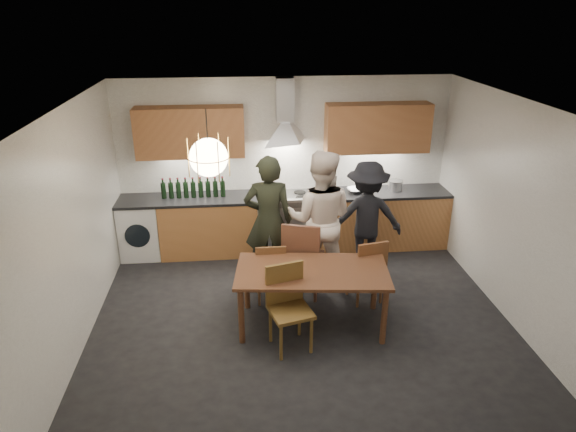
{
  "coord_description": "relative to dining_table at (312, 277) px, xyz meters",
  "views": [
    {
      "loc": [
        -0.68,
        -5.28,
        3.58
      ],
      "look_at": [
        -0.13,
        0.4,
        1.2
      ],
      "focal_mm": 32.0,
      "sensor_mm": 36.0,
      "label": 1
    }
  ],
  "objects": [
    {
      "name": "range_stove",
      "position": [
        -0.1,
        2.08,
        -0.21
      ],
      "size": [
        0.9,
        0.6,
        0.92
      ],
      "color": "silver",
      "rests_on": "ground"
    },
    {
      "name": "stock_pot",
      "position": [
        1.59,
        2.12,
        0.32
      ],
      "size": [
        0.22,
        0.22,
        0.15
      ],
      "primitive_type": "cylinder",
      "rotation": [
        0.0,
        0.0,
        0.02
      ],
      "color": "silver",
      "rests_on": "counter_run"
    },
    {
      "name": "person_right",
      "position": [
        0.96,
        1.34,
        0.15
      ],
      "size": [
        1.07,
        0.65,
        1.6
      ],
      "primitive_type": "imported",
      "rotation": [
        0.0,
        0.0,
        3.09
      ],
      "color": "black",
      "rests_on": "ground"
    },
    {
      "name": "mixing_bowl",
      "position": [
        0.97,
        2.08,
        0.28
      ],
      "size": [
        0.32,
        0.32,
        0.07
      ],
      "primitive_type": "imported",
      "rotation": [
        0.0,
        0.0,
        0.22
      ],
      "color": "silver",
      "rests_on": "counter_run"
    },
    {
      "name": "counter_run",
      "position": [
        -0.08,
        2.08,
        -0.2
      ],
      "size": [
        5.0,
        0.62,
        0.9
      ],
      "color": "tan",
      "rests_on": "ground"
    },
    {
      "name": "person_left",
      "position": [
        -0.43,
        1.12,
        0.25
      ],
      "size": [
        0.68,
        0.47,
        1.8
      ],
      "primitive_type": "imported",
      "rotation": [
        0.0,
        0.0,
        3.07
      ],
      "color": "black",
      "rests_on": "ground"
    },
    {
      "name": "chair_front",
      "position": [
        -0.32,
        -0.33,
        -0.1
      ],
      "size": [
        0.53,
        0.53,
        0.96
      ],
      "rotation": [
        0.0,
        0.0,
        0.26
      ],
      "color": "brown",
      "rests_on": "ground"
    },
    {
      "name": "dining_table",
      "position": [
        0.0,
        0.0,
        0.0
      ],
      "size": [
        1.83,
        1.06,
        0.74
      ],
      "rotation": [
        0.0,
        0.0,
        -0.11
      ],
      "color": "brown",
      "rests_on": "ground"
    },
    {
      "name": "chair_back_left",
      "position": [
        -0.45,
        0.55,
        -0.18
      ],
      "size": [
        0.38,
        0.38,
        0.83
      ],
      "rotation": [
        0.0,
        0.0,
        3.14
      ],
      "color": "brown",
      "rests_on": "ground"
    },
    {
      "name": "pendant_lamp",
      "position": [
        -1.1,
        0.03,
        1.45
      ],
      "size": [
        0.43,
        0.43,
        0.7
      ],
      "color": "black",
      "rests_on": "ground"
    },
    {
      "name": "ground",
      "position": [
        -0.1,
        0.13,
        -0.65
      ],
      "size": [
        5.0,
        5.0,
        0.0
      ],
      "primitive_type": "plane",
      "color": "black",
      "rests_on": "ground"
    },
    {
      "name": "wine_bottles",
      "position": [
        -1.48,
        2.11,
        0.4
      ],
      "size": [
        0.94,
        0.07,
        0.31
      ],
      "color": "black",
      "rests_on": "counter_run"
    },
    {
      "name": "chair_back_mid",
      "position": [
        -0.04,
        0.64,
        -0.04
      ],
      "size": [
        0.6,
        0.6,
        1.07
      ],
      "rotation": [
        0.0,
        0.0,
        2.85
      ],
      "color": "brown",
      "rests_on": "ground"
    },
    {
      "name": "room_shell",
      "position": [
        -0.1,
        0.13,
        1.05
      ],
      "size": [
        5.02,
        4.52,
        2.61
      ],
      "color": "white",
      "rests_on": "ground"
    },
    {
      "name": "wall_fixtures",
      "position": [
        -0.1,
        2.2,
        1.22
      ],
      "size": [
        4.3,
        0.54,
        1.1
      ],
      "color": "#B87646",
      "rests_on": "ground"
    },
    {
      "name": "person_mid",
      "position": [
        0.24,
        1.01,
        0.28
      ],
      "size": [
        1.06,
        0.92,
        1.87
      ],
      "primitive_type": "imported",
      "rotation": [
        0.0,
        0.0,
        2.88
      ],
      "color": "silver",
      "rests_on": "ground"
    },
    {
      "name": "chair_back_right",
      "position": [
        0.78,
        0.43,
        -0.15
      ],
      "size": [
        0.47,
        0.47,
        0.89
      ],
      "rotation": [
        0.0,
        0.0,
        3.35
      ],
      "color": "brown",
      "rests_on": "ground"
    }
  ]
}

